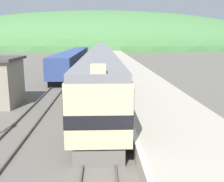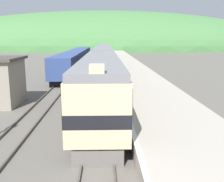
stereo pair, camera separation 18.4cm
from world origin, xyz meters
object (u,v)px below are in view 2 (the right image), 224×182
Objects in this scene: express_train_lead_car at (101,81)px; carriage_second at (103,60)px; siding_train at (76,59)px; carriage_third at (103,52)px.

carriage_second is (0.00, 21.29, -0.01)m from express_train_lead_car.
carriage_third is at bearing 71.55° from siding_train.
carriage_second is 0.54× the size of siding_train.
siding_train is at bearing -108.45° from carriage_third.
carriage_third is (0.00, 21.43, 0.00)m from carriage_second.
carriage_second is at bearing -90.00° from carriage_third.
carriage_second is 21.43m from carriage_third.
express_train_lead_car is 28.50m from siding_train.
express_train_lead_car reaches higher than siding_train.
siding_train is at bearing 99.87° from express_train_lead_car.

